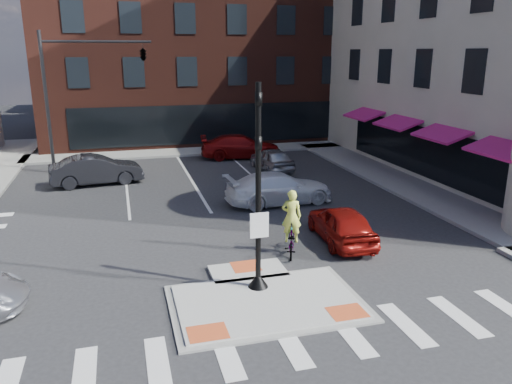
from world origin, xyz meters
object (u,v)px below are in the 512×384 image
object	(u,v)px
bg_car_silver	(272,159)
bg_car_dark	(96,170)
white_pickup	(279,188)
bg_car_red	(241,147)
red_sedan	(341,224)
cyclist	(291,233)

from	to	relation	value
bg_car_silver	bg_car_dark	bearing A→B (deg)	-2.06
white_pickup	bg_car_red	bearing A→B (deg)	-7.93
red_sedan	white_pickup	distance (m)	5.31
bg_car_silver	bg_car_red	world-z (taller)	bg_car_red
bg_car_dark	cyclist	xyz separation A→B (m)	(6.85, -11.78, -0.00)
white_pickup	bg_car_red	xyz separation A→B (m)	(0.73, 10.47, 0.03)
white_pickup	bg_car_dark	xyz separation A→B (m)	(-8.33, 5.90, 0.05)
red_sedan	bg_car_red	xyz separation A→B (m)	(0.01, 15.73, 0.08)
red_sedan	bg_car_red	size ratio (longest dim) A/B	0.77
white_pickup	cyclist	size ratio (longest dim) A/B	2.17
bg_car_dark	red_sedan	bearing A→B (deg)	-148.39
red_sedan	white_pickup	world-z (taller)	white_pickup
red_sedan	cyclist	xyz separation A→B (m)	(-2.20, -0.61, 0.09)
red_sedan	bg_car_red	distance (m)	15.73
cyclist	red_sedan	bearing A→B (deg)	-144.66
bg_car_dark	bg_car_red	world-z (taller)	bg_car_dark
bg_car_silver	bg_car_red	size ratio (longest dim) A/B	0.75
bg_car_dark	cyclist	distance (m)	13.63
white_pickup	red_sedan	bearing A→B (deg)	-176.04
bg_car_dark	bg_car_red	bearing A→B (deg)	-70.67
red_sedan	white_pickup	size ratio (longest dim) A/B	0.80
red_sedan	cyclist	size ratio (longest dim) A/B	1.74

